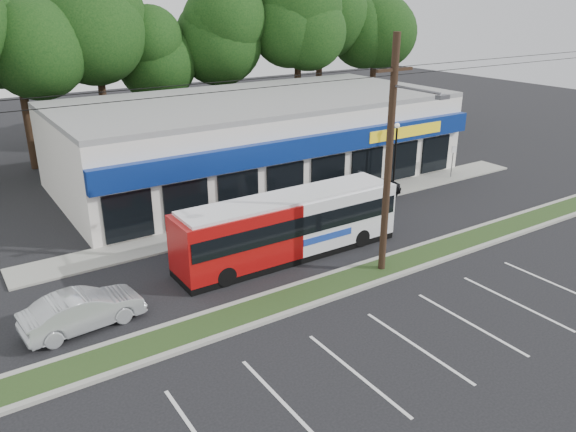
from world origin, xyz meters
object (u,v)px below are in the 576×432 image
at_px(metrobus, 289,225).
at_px(pedestrian_a, 277,210).
at_px(car_dark, 369,187).
at_px(utility_pole, 387,151).
at_px(sign_post, 453,156).
at_px(pedestrian_b, 295,214).
at_px(car_silver, 83,310).
at_px(lamp_post, 396,149).

distance_m(metrobus, pedestrian_a, 3.87).
bearing_deg(car_dark, utility_pole, 138.98).
bearing_deg(sign_post, pedestrian_b, -173.73).
xyz_separation_m(sign_post, car_dark, (-7.26, -0.07, -0.82)).
distance_m(pedestrian_a, pedestrian_b, 1.05).
bearing_deg(utility_pole, car_silver, 167.82).
relative_size(utility_pole, car_dark, 11.57).
xyz_separation_m(car_silver, pedestrian_b, (11.65, 3.60, 0.10)).
xyz_separation_m(lamp_post, car_dark, (-2.26, -0.30, -1.93)).
bearing_deg(car_silver, sign_post, -84.20).
height_order(utility_pole, pedestrian_b, utility_pole).
bearing_deg(lamp_post, utility_pole, -136.05).
bearing_deg(pedestrian_a, car_dark, 176.73).
bearing_deg(pedestrian_b, sign_post, -144.14).
xyz_separation_m(pedestrian_a, pedestrian_b, (0.55, -0.89, -0.06)).
height_order(utility_pole, metrobus, utility_pole).
relative_size(utility_pole, metrobus, 4.58).
relative_size(lamp_post, metrobus, 0.39).
height_order(utility_pole, sign_post, utility_pole).
relative_size(lamp_post, pedestrian_a, 2.45).
distance_m(metrobus, car_silver, 9.65).
bearing_deg(metrobus, car_silver, -174.08).
bearing_deg(sign_post, car_dark, -179.41).
xyz_separation_m(car_dark, car_silver, (-17.83, -5.00, -0.03)).
bearing_deg(lamp_post, pedestrian_b, -168.61).
xyz_separation_m(metrobus, car_silver, (-9.56, -1.00, -0.85)).
bearing_deg(pedestrian_a, car_silver, 14.43).
xyz_separation_m(sign_post, car_silver, (-25.09, -5.07, -0.85)).
bearing_deg(pedestrian_a, lamp_post, 177.55).
relative_size(car_silver, pedestrian_b, 2.65).
bearing_deg(lamp_post, metrobus, -157.78).
bearing_deg(pedestrian_b, lamp_post, -139.02).
distance_m(sign_post, car_silver, 25.62).
relative_size(sign_post, car_silver, 0.52).
distance_m(car_silver, pedestrian_a, 11.97).
bearing_deg(pedestrian_b, pedestrian_a, -28.54).
height_order(metrobus, car_silver, metrobus).
bearing_deg(car_dark, metrobus, 112.75).
xyz_separation_m(utility_pole, lamp_post, (8.17, 7.87, -2.74)).
height_order(sign_post, car_silver, sign_post).
relative_size(lamp_post, car_dark, 0.98).
height_order(pedestrian_a, pedestrian_b, pedestrian_a).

